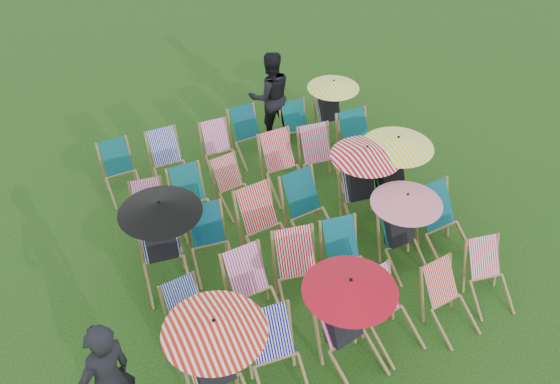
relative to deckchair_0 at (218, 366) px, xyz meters
name	(u,v)px	position (x,y,z in m)	size (l,w,h in m)	color
ground	(291,243)	(2.03, 2.15, -0.76)	(100.00, 100.00, 0.00)	black
deckchair_0	(218,366)	(0.00, 0.00, 0.00)	(1.21, 1.28, 1.44)	olive
deckchair_1	(279,360)	(0.75, -0.05, -0.27)	(0.73, 0.96, 0.98)	olive
deckchair_2	(350,323)	(1.71, -0.10, -0.02)	(1.17, 1.28, 1.39)	olive
deckchair_3	(391,314)	(2.39, -0.04, -0.28)	(0.76, 0.96, 0.95)	olive
deckchair_4	(451,301)	(3.25, -0.18, -0.32)	(0.66, 0.86, 0.88)	olive
deckchair_5	(490,277)	(4.04, -0.05, -0.33)	(0.70, 0.87, 0.85)	olive
deckchair_6	(192,319)	(0.02, 1.05, -0.34)	(0.64, 0.83, 0.84)	olive
deckchair_7	(255,293)	(0.93, 1.05, -0.27)	(0.71, 0.94, 0.98)	olive
deckchair_8	(301,275)	(1.63, 1.07, -0.26)	(0.81, 1.02, 1.00)	olive
deckchair_9	(346,259)	(2.38, 1.09, -0.30)	(0.72, 0.92, 0.92)	olive
deckchair_10	(404,230)	(3.34, 1.09, -0.11)	(1.04, 1.08, 1.24)	olive
deckchair_11	(446,226)	(4.06, 1.00, -0.24)	(0.75, 0.99, 1.03)	olive
deckchair_12	(162,243)	(0.05, 2.28, -0.02)	(1.17, 1.24, 1.39)	olive
deckchair_13	(211,244)	(0.74, 2.23, -0.30)	(0.71, 0.92, 0.92)	olive
deckchair_14	(266,228)	(1.60, 2.15, -0.25)	(0.75, 0.99, 1.02)	olive
deckchair_15	(310,212)	(2.38, 2.19, -0.26)	(0.75, 0.99, 1.01)	olive
deckchair_16	(364,184)	(3.34, 2.21, -0.05)	(1.14, 1.20, 1.35)	olive
deckchair_17	(396,174)	(3.92, 2.18, -0.04)	(1.15, 1.23, 1.37)	olive
deckchair_18	(151,214)	(0.14, 3.29, -0.34)	(0.67, 0.85, 0.85)	olive
deckchair_19	(193,201)	(0.83, 3.27, -0.30)	(0.60, 0.84, 0.91)	olive
deckchair_20	(234,187)	(1.58, 3.39, -0.35)	(0.63, 0.81, 0.81)	olive
deckchair_21	(284,167)	(2.52, 3.42, -0.27)	(0.65, 0.91, 0.97)	olive
deckchair_22	(321,160)	(3.19, 3.34, -0.28)	(0.73, 0.94, 0.95)	olive
deckchair_23	(361,146)	(4.02, 3.37, -0.26)	(0.67, 0.93, 1.00)	olive
deckchair_24	(121,172)	(0.00, 4.55, -0.32)	(0.59, 0.81, 0.87)	olive
deckchair_25	(169,162)	(0.82, 4.45, -0.31)	(0.60, 0.84, 0.90)	olive
deckchair_26	(220,150)	(1.75, 4.44, -0.34)	(0.60, 0.80, 0.84)	olive
deckchair_27	(250,137)	(2.39, 4.57, -0.32)	(0.61, 0.83, 0.88)	olive
deckchair_28	(299,130)	(3.31, 4.42, -0.34)	(0.60, 0.81, 0.84)	olive
deckchair_29	(332,109)	(4.07, 4.52, -0.15)	(0.98, 1.03, 1.16)	olive
person_left	(108,381)	(-1.19, 0.25, 0.15)	(0.66, 0.43, 1.81)	black
person_rear	(270,96)	(3.03, 5.06, 0.12)	(0.85, 0.66, 1.75)	black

